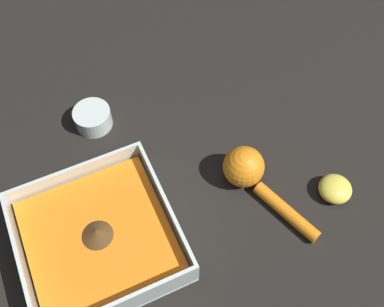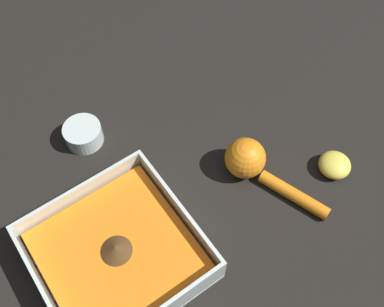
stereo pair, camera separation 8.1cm
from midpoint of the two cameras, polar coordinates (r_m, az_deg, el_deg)
name	(u,v)px [view 1 (the left image)]	position (r m, az deg, el deg)	size (l,w,h in m)	color
ground_plane	(111,234)	(0.78, -7.26, -10.42)	(4.00, 4.00, 0.00)	black
square_dish	(99,239)	(0.76, -8.66, -10.98)	(0.25, 0.25, 0.07)	silver
spice_bowl	(93,118)	(0.88, -9.93, 4.22)	(0.07, 0.07, 0.04)	silver
lemon_squeezer	(250,173)	(0.80, 10.25, -2.74)	(0.20, 0.10, 0.07)	orange
lemon_half	(335,189)	(0.85, 20.36, -4.47)	(0.06, 0.06, 0.03)	#EFDB4C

